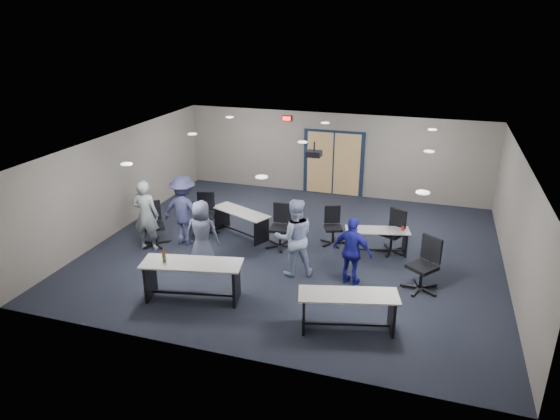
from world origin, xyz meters
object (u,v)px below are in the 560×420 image
(chair_loose_left, at_px, (154,225))
(table_back_left, at_px, (241,219))
(table_front_left, at_px, (192,274))
(chair_back_a, at_px, (205,214))
(chair_back_c, at_px, (333,227))
(person_back, at_px, (184,210))
(table_back_right, at_px, (377,237))
(person_gray, at_px, (146,215))
(person_lightblue, at_px, (294,238))
(table_front_right, at_px, (348,305))
(chair_back_b, at_px, (280,227))
(person_navy, at_px, (352,251))
(chair_back_d, at_px, (392,232))
(chair_loose_right, at_px, (422,265))
(person_plaid, at_px, (202,233))

(chair_loose_left, bearing_deg, table_back_left, -5.82)
(table_front_left, height_order, chair_back_a, table_front_left)
(table_back_left, xyz_separation_m, chair_back_c, (2.48, 0.19, 0.02))
(person_back, bearing_deg, table_back_right, -169.20)
(chair_loose_left, bearing_deg, person_gray, -136.03)
(table_back_right, distance_m, chair_back_a, 4.61)
(chair_back_a, bearing_deg, person_back, -123.16)
(chair_back_c, xyz_separation_m, person_lightblue, (-0.51, -1.86, 0.42))
(table_front_right, height_order, chair_back_b, chair_back_b)
(person_navy, bearing_deg, table_front_right, 115.21)
(table_back_left, bearing_deg, chair_back_b, 6.29)
(table_front_right, height_order, table_back_right, table_front_right)
(person_lightblue, distance_m, person_back, 3.26)
(table_front_right, height_order, chair_back_d, chair_back_d)
(chair_back_a, distance_m, chair_back_c, 3.47)
(table_front_right, distance_m, chair_loose_right, 2.30)
(person_gray, height_order, person_lightblue, same)
(person_back, bearing_deg, table_front_right, 151.75)
(chair_back_a, relative_size, chair_back_c, 1.14)
(chair_back_b, relative_size, chair_back_d, 1.03)
(chair_back_d, xyz_separation_m, person_gray, (-5.92, -1.66, 0.37))
(chair_back_b, bearing_deg, chair_back_d, 8.67)
(chair_back_c, distance_m, person_gray, 4.76)
(chair_back_b, height_order, person_lightblue, person_lightblue)
(table_front_right, xyz_separation_m, person_plaid, (-3.76, 1.60, 0.29))
(chair_back_d, bearing_deg, person_back, -141.10)
(table_back_right, distance_m, chair_loose_right, 1.92)
(table_front_left, height_order, chair_loose_right, chair_loose_right)
(table_front_right, bearing_deg, table_back_left, 121.05)
(table_back_left, height_order, chair_back_b, chair_back_b)
(table_front_right, relative_size, table_back_left, 1.08)
(person_gray, xyz_separation_m, person_lightblue, (3.92, -0.18, 0.00))
(table_back_right, relative_size, chair_loose_right, 1.38)
(chair_back_b, bearing_deg, chair_loose_right, -20.73)
(table_back_left, distance_m, chair_loose_right, 5.02)
(person_back, bearing_deg, chair_back_a, -107.86)
(chair_loose_right, height_order, person_plaid, person_plaid)
(table_front_right, bearing_deg, chair_back_b, 112.39)
(table_front_right, relative_size, table_back_right, 1.18)
(person_gray, bearing_deg, table_back_left, -148.74)
(chair_back_c, relative_size, person_gray, 0.54)
(person_lightblue, bearing_deg, chair_back_a, -50.91)
(chair_loose_right, bearing_deg, chair_back_d, 151.81)
(chair_loose_left, relative_size, chair_loose_right, 0.94)
(chair_loose_right, xyz_separation_m, person_navy, (-1.48, -0.19, 0.19))
(chair_back_b, relative_size, person_gray, 0.61)
(chair_back_a, relative_size, chair_loose_right, 0.94)
(person_plaid, bearing_deg, table_back_left, -106.50)
(table_front_right, height_order, chair_loose_right, chair_loose_right)
(table_front_right, bearing_deg, person_plaid, 142.39)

